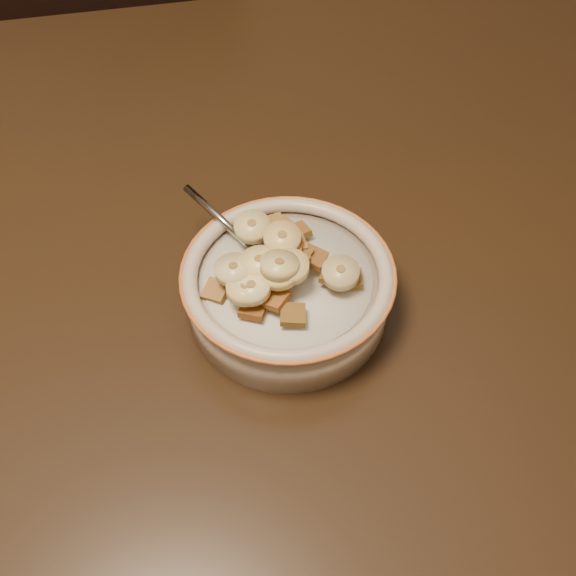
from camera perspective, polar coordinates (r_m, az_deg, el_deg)
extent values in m
cube|color=#422816|center=(1.40, -9.52, -20.40)|extent=(4.00, 4.50, 0.10)
cube|color=black|center=(0.72, -17.63, -0.04)|extent=(1.41, 0.92, 0.04)
cube|color=black|center=(1.22, -12.53, 13.12)|extent=(0.56, 0.56, 1.06)
cylinder|color=beige|center=(0.63, 0.00, -0.52)|extent=(0.17, 0.17, 0.04)
cylinder|color=silver|center=(0.61, 0.00, 0.69)|extent=(0.14, 0.14, 0.00)
ellipsoid|color=#989898|center=(0.62, -1.87, 2.32)|extent=(0.05, 0.05, 0.01)
cube|color=brown|center=(0.60, 2.04, 2.44)|extent=(0.03, 0.03, 0.01)
cube|color=olive|center=(0.60, -0.38, 3.00)|extent=(0.03, 0.03, 0.01)
cube|color=brown|center=(0.60, -5.71, -0.21)|extent=(0.03, 0.03, 0.01)
cube|color=brown|center=(0.59, -0.58, 1.77)|extent=(0.03, 0.03, 0.01)
cube|color=brown|center=(0.60, 0.79, 2.64)|extent=(0.03, 0.03, 0.01)
cube|color=#93511B|center=(0.59, -3.48, 0.20)|extent=(0.03, 0.02, 0.01)
cube|color=#9C681C|center=(0.64, -2.59, 4.63)|extent=(0.02, 0.03, 0.01)
cube|color=brown|center=(0.58, -1.06, -0.88)|extent=(0.03, 0.03, 0.01)
cube|color=#9D682F|center=(0.60, -2.14, 1.91)|extent=(0.03, 0.03, 0.01)
cube|color=olive|center=(0.60, 3.69, 0.95)|extent=(0.03, 0.03, 0.01)
cube|color=brown|center=(0.63, 0.74, 4.47)|extent=(0.02, 0.03, 0.01)
cube|color=brown|center=(0.57, 0.38, -2.12)|extent=(0.02, 0.02, 0.01)
cube|color=brown|center=(0.59, -2.39, 0.41)|extent=(0.03, 0.03, 0.01)
cube|color=brown|center=(0.60, 4.96, 0.71)|extent=(0.02, 0.02, 0.01)
cube|color=olive|center=(0.64, -0.49, 4.86)|extent=(0.03, 0.03, 0.01)
cube|color=brown|center=(0.59, 0.50, 2.09)|extent=(0.03, 0.03, 0.01)
cube|color=olive|center=(0.64, -1.11, 4.98)|extent=(0.02, 0.02, 0.01)
cube|color=brown|center=(0.58, -2.79, -1.66)|extent=(0.03, 0.03, 0.01)
cube|color=olive|center=(0.61, 0.49, 3.43)|extent=(0.02, 0.02, 0.01)
cube|color=brown|center=(0.60, 0.16, 2.98)|extent=(0.03, 0.03, 0.01)
cube|color=#9D671F|center=(0.61, 0.22, 3.47)|extent=(0.03, 0.03, 0.01)
cylinder|color=#CBBA71|center=(0.59, 4.18, 1.21)|extent=(0.03, 0.03, 0.01)
cylinder|color=tan|center=(0.57, -3.39, -0.10)|extent=(0.03, 0.03, 0.01)
cylinder|color=tan|center=(0.57, -0.68, 1.80)|extent=(0.04, 0.04, 0.02)
cylinder|color=#F7CD76|center=(0.58, 0.16, 1.70)|extent=(0.04, 0.04, 0.01)
cylinder|color=beige|center=(0.57, -2.92, 0.00)|extent=(0.04, 0.04, 0.01)
cylinder|color=#D5CA82|center=(0.62, -2.86, 4.85)|extent=(0.04, 0.04, 0.01)
cylinder|color=#FFED94|center=(0.58, -0.73, 1.23)|extent=(0.03, 0.03, 0.01)
cylinder|color=#F4CB77|center=(0.60, -0.45, 3.94)|extent=(0.04, 0.04, 0.01)
cylinder|color=beige|center=(0.59, -4.33, 1.47)|extent=(0.04, 0.04, 0.01)
cylinder|color=#FBEE7F|center=(0.59, -2.29, 2.05)|extent=(0.04, 0.04, 0.01)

